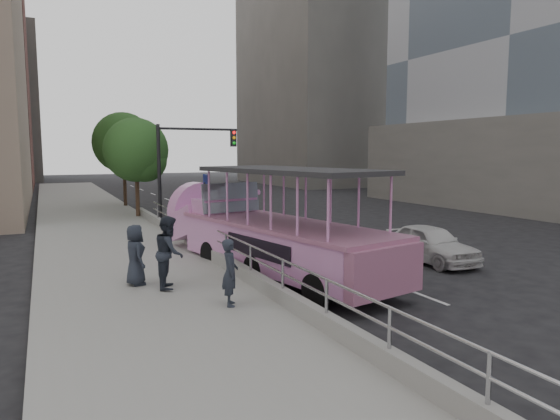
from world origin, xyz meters
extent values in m
plane|color=black|center=(0.00, 0.00, 0.00)|extent=(160.00, 160.00, 0.00)
cube|color=gray|center=(-5.75, 10.00, 0.15)|extent=(5.50, 80.00, 0.30)
cube|color=gray|center=(-3.12, 2.00, 0.48)|extent=(0.24, 30.00, 0.36)
cylinder|color=#A9A9AD|center=(-3.12, -8.00, 1.01)|extent=(0.07, 0.07, 0.70)
cylinder|color=#A9A9AD|center=(-3.12, -6.00, 1.01)|extent=(0.07, 0.07, 0.70)
cylinder|color=#A9A9AD|center=(-3.12, -4.00, 1.01)|extent=(0.07, 0.07, 0.70)
cylinder|color=#A9A9AD|center=(-3.12, -2.00, 1.01)|extent=(0.07, 0.07, 0.70)
cylinder|color=#A9A9AD|center=(-3.12, 0.00, 1.01)|extent=(0.07, 0.07, 0.70)
cylinder|color=#A9A9AD|center=(-3.12, 2.00, 1.01)|extent=(0.07, 0.07, 0.70)
cylinder|color=#A9A9AD|center=(-3.12, 4.00, 1.01)|extent=(0.07, 0.07, 0.70)
cylinder|color=#A9A9AD|center=(-3.12, 6.00, 1.01)|extent=(0.07, 0.07, 0.70)
cylinder|color=#A9A9AD|center=(-3.12, 8.00, 1.01)|extent=(0.07, 0.07, 0.70)
cylinder|color=#A9A9AD|center=(-3.12, 10.00, 1.01)|extent=(0.07, 0.07, 0.70)
cylinder|color=#A9A9AD|center=(-3.12, 12.00, 1.01)|extent=(0.07, 0.07, 0.70)
cylinder|color=#A9A9AD|center=(-3.12, 2.00, 1.01)|extent=(0.06, 22.00, 0.06)
cylinder|color=#A9A9AD|center=(-3.12, 2.00, 1.34)|extent=(0.06, 22.00, 0.06)
cylinder|color=black|center=(-2.09, -1.84, 0.44)|extent=(0.50, 0.93, 0.88)
cylinder|color=black|center=(0.01, -1.43, 0.44)|extent=(0.50, 0.93, 0.88)
cylinder|color=black|center=(-2.61, 0.83, 0.44)|extent=(0.50, 0.93, 0.88)
cylinder|color=black|center=(-0.51, 1.24, 0.44)|extent=(0.50, 0.93, 0.88)
cylinder|color=black|center=(-3.14, 3.51, 0.44)|extent=(0.50, 0.93, 0.88)
cylinder|color=black|center=(-1.03, 3.92, 0.44)|extent=(0.50, 0.93, 0.88)
cube|color=#CE83C1|center=(-1.60, 1.23, 1.00)|extent=(3.92, 8.31, 1.22)
cube|color=#CE83C1|center=(-2.50, 5.82, 1.24)|extent=(2.74, 2.49, 1.52)
cylinder|color=#CE83C1|center=(-2.66, 6.63, 1.53)|extent=(2.38, 1.11, 2.29)
cube|color=#9C5B7C|center=(-0.80, -2.83, 1.00)|extent=(2.46, 0.80, 1.22)
cube|color=#9C5B7C|center=(-1.60, 1.23, 1.67)|extent=(4.10, 8.62, 0.12)
cube|color=#242527|center=(-1.53, 0.85, 3.30)|extent=(3.77, 6.81, 0.14)
cube|color=gray|center=(-2.17, 4.15, 2.26)|extent=(2.24, 0.63, 1.02)
cube|color=#CE83C1|center=(-2.25, 4.58, 1.97)|extent=(2.29, 1.37, 0.49)
imported|color=silver|center=(4.05, 0.98, 0.66)|extent=(1.66, 3.91, 1.32)
imported|color=#242A35|center=(-4.29, -1.62, 1.08)|extent=(0.52, 0.65, 1.57)
imported|color=#242A35|center=(-5.21, 0.50, 1.25)|extent=(0.95, 1.09, 1.90)
imported|color=#242A35|center=(-5.97, 1.17, 1.12)|extent=(0.63, 0.87, 1.63)
cylinder|color=black|center=(-3.00, 4.45, 1.40)|extent=(0.09, 0.09, 2.80)
cube|color=#0C1658|center=(-3.00, 4.45, 2.57)|extent=(0.08, 0.69, 1.01)
cube|color=silver|center=(-2.97, 4.45, 2.57)|extent=(0.05, 0.45, 0.62)
cylinder|color=black|center=(-2.90, 12.50, 2.60)|extent=(0.18, 0.18, 5.20)
cylinder|color=black|center=(-0.90, 12.50, 5.00)|extent=(4.20, 0.12, 0.12)
cube|color=black|center=(1.00, 12.50, 4.55)|extent=(0.28, 0.22, 0.85)
sphere|color=red|center=(1.00, 12.37, 4.85)|extent=(0.16, 0.16, 0.16)
cylinder|color=#3A261A|center=(-3.40, 16.00, 1.54)|extent=(0.22, 0.22, 3.08)
sphere|color=#265020|center=(-3.40, 16.00, 3.96)|extent=(3.52, 3.52, 3.52)
sphere|color=#265020|center=(-3.00, 15.70, 3.41)|extent=(2.42, 2.42, 2.42)
cylinder|color=#3A261A|center=(-3.20, 22.00, 1.74)|extent=(0.22, 0.22, 3.47)
sphere|color=#265020|center=(-3.20, 22.00, 4.46)|extent=(3.97, 3.97, 3.97)
sphere|color=#265020|center=(-2.80, 21.70, 3.84)|extent=(2.73, 2.73, 2.73)
cube|color=slate|center=(26.00, 42.00, 16.00)|extent=(20.00, 20.00, 32.00)
camera|label=1|loc=(-8.09, -12.29, 3.85)|focal=32.00mm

